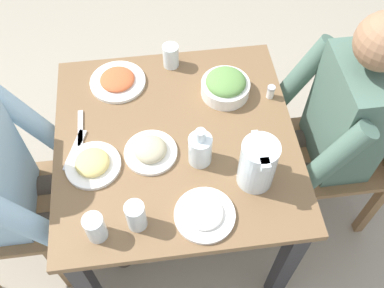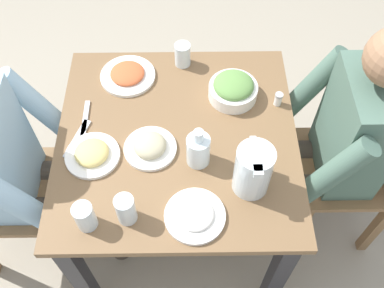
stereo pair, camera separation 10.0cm
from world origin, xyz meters
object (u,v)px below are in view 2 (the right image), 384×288
Objects in this scene: plate_rice_curry at (128,75)px; water_glass_near_left at (183,55)px; water_glass_far_right at (126,209)px; plate_beans at (150,147)px; plate_yoghurt at (195,215)px; salt_shaker at (278,99)px; dining_table at (178,157)px; plate_fries at (92,154)px; oil_carafe at (198,151)px; diner_near at (327,141)px; water_glass_far_left at (85,217)px; chair_near at (368,161)px; salad_bowl at (233,89)px; diner_far at (23,164)px; water_pitcher at (253,170)px.

plate_rice_curry is 0.23m from water_glass_near_left.
water_glass_far_right is (-0.60, -0.04, 0.04)m from plate_rice_curry.
plate_beans is 0.30m from plate_yoghurt.
salt_shaker is at bearing -121.29° from water_glass_near_left.
dining_table is at bearing -26.25° from water_glass_far_right.
oil_carafe is (-0.02, -0.36, 0.04)m from plate_fries.
water_glass_far_left is (-0.37, 0.85, 0.15)m from diner_near.
dining_table is at bearing 93.16° from chair_near.
plate_rice_curry is (0.10, 0.40, -0.03)m from salad_bowl.
diner_near is at bearing -85.71° from dining_table.
plate_fries reaches higher than plate_rice_curry.
diner_far is at bearing 89.30° from plate_beans.
plate_beans is 1.90× the size of water_glass_near_left.
diner_near is 0.82m from water_glass_far_right.
water_glass_far_right is at bearing -149.22° from plate_fries.
chair_near is 0.25m from diner_near.
water_pitcher is 0.98× the size of plate_yoghurt.
plate_beans reaches higher than plate_rice_curry.
water_glass_far_left reaches higher than dining_table.
plate_fries is at bearing -96.61° from diner_far.
water_glass_far_left is 0.81m from salt_shaker.
oil_carafe reaches higher than plate_fries.
plate_rice_curry is 0.38m from plate_fries.
diner_far reaches higher than oil_carafe.
water_pitcher is 1.16× the size of oil_carafe.
salad_bowl reaches higher than plate_yoghurt.
water_glass_near_left is (0.42, -0.11, 0.03)m from plate_beans.
water_pitcher is at bearing -58.34° from plate_yoghurt.
chair_near is 1.36m from diner_far.
oil_carafe reaches higher than plate_yoghurt.
chair_near is 4.67× the size of water_pitcher.
salad_bowl is at bearing -73.23° from diner_far.
plate_yoghurt is at bearing 124.66° from diner_near.
salad_bowl reaches higher than plate_fries.
diner_near is at bearing -120.23° from water_glass_near_left.
plate_rice_curry is at bearing 75.71° from salad_bowl.
plate_rice_curry is at bearing -48.07° from diner_far.
salad_bowl is 1.62× the size of water_glass_far_right.
oil_carafe reaches higher than plate_beans.
plate_rice_curry is at bearing 16.51° from plate_beans.
dining_table is 4.53× the size of plate_fries.
plate_rice_curry is at bearing -7.49° from water_glass_far_left.
dining_table is 4.65× the size of plate_beans.
water_glass_near_left is (0.36, -0.02, 0.18)m from dining_table.
salad_bowl is at bearing 68.12° from diner_near.
water_glass_far_left is at bearing -176.85° from plate_fries.
plate_beans is (-0.24, 0.30, -0.02)m from salad_bowl.
plate_rice_curry is 2.22× the size of water_glass_near_left.
chair_near is 1.04m from water_glass_far_right.
chair_near is 1.10m from plate_fries.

